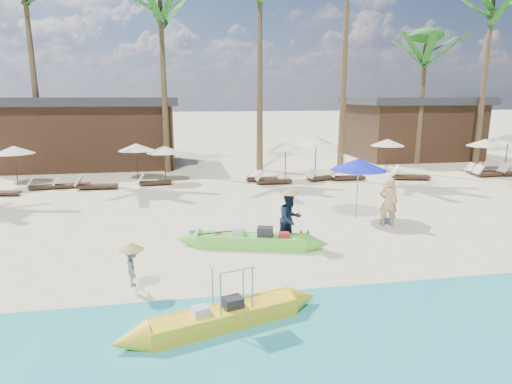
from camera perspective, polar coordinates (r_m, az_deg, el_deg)
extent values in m
plane|color=beige|center=(12.35, 2.72, -8.01)|extent=(240.00, 240.00, 0.00)
cube|color=tan|center=(8.05, 11.16, -20.27)|extent=(240.00, 4.50, 0.01)
cube|color=#63DC43|center=(12.62, -0.60, -6.62)|extent=(3.21, 1.50, 0.38)
cube|color=white|center=(12.62, -0.60, -6.54)|extent=(2.74, 1.20, 0.17)
cube|color=#262628|center=(12.50, 1.22, -5.48)|extent=(0.53, 0.46, 0.35)
cube|color=silver|center=(12.64, -2.37, -5.44)|extent=(0.42, 0.38, 0.28)
cube|color=red|center=(12.44, 3.72, -5.90)|extent=(0.36, 0.32, 0.22)
cylinder|color=red|center=(12.77, -5.03, -5.74)|extent=(0.22, 0.22, 0.09)
cylinder|color=#262628|center=(12.72, -6.22, -5.85)|extent=(0.20, 0.20, 0.08)
sphere|color=tan|center=(12.82, -7.49, -5.51)|extent=(0.18, 0.18, 0.18)
cylinder|color=yellow|center=(12.56, 6.02, -5.85)|extent=(0.14, 0.14, 0.18)
cylinder|color=yellow|center=(12.57, 6.94, -5.87)|extent=(0.14, 0.14, 0.18)
cube|color=yellow|center=(8.61, -4.30, -16.36)|extent=(3.01, 1.44, 0.35)
cube|color=white|center=(8.60, -4.31, -16.26)|extent=(2.56, 1.16, 0.16)
cube|color=#262628|center=(8.56, -3.14, -14.72)|extent=(0.44, 0.39, 0.28)
cube|color=silver|center=(8.36, -7.39, -15.66)|extent=(0.36, 0.34, 0.24)
cube|color=beige|center=(8.23, -3.21, -9.77)|extent=(0.86, 0.71, 0.03)
imported|color=tan|center=(15.14, 17.25, -1.30)|extent=(0.72, 0.58, 1.71)
imported|color=#131D35|center=(12.64, 4.55, -3.62)|extent=(0.98, 0.89, 1.64)
imported|color=gray|center=(10.05, -16.12, -9.56)|extent=(0.41, 0.63, 0.91)
cylinder|color=#99999E|center=(15.83, 13.35, 0.32)|extent=(0.05, 0.05, 2.14)
cone|color=#151FCC|center=(15.66, 13.52, 3.63)|extent=(2.05, 2.05, 0.42)
cylinder|color=#3C2518|center=(24.29, -29.36, 2.98)|extent=(0.05, 0.05, 1.93)
cone|color=beige|center=(24.19, -29.57, 4.91)|extent=(1.93, 1.93, 0.39)
cube|color=#3C2518|center=(22.30, -30.80, -0.07)|extent=(1.65, 0.80, 0.11)
cube|color=#3C2518|center=(22.82, -26.12, 0.67)|extent=(1.65, 0.81, 0.11)
cube|color=beige|center=(22.84, -27.92, 1.21)|extent=(0.45, 0.57, 0.46)
cylinder|color=#3C2518|center=(23.49, -15.57, 3.82)|extent=(0.05, 0.05, 1.90)
cone|color=beige|center=(23.39, -15.69, 5.79)|extent=(1.90, 1.90, 0.38)
cube|color=#3C2518|center=(22.66, -23.21, 0.87)|extent=(1.68, 0.77, 0.11)
cube|color=beige|center=(22.67, -25.07, 1.45)|extent=(0.44, 0.57, 0.47)
cube|color=#3C2518|center=(21.87, -20.38, 0.77)|extent=(1.85, 0.69, 0.13)
cube|color=beige|center=(22.02, -22.48, 1.53)|extent=(0.44, 0.61, 0.53)
cylinder|color=#3C2518|center=(22.56, -12.04, 3.58)|extent=(0.05, 0.05, 1.84)
cone|color=beige|center=(22.46, -12.14, 5.58)|extent=(1.84, 1.84, 0.37)
cube|color=#3C2518|center=(22.05, -13.27, 1.25)|extent=(1.59, 0.61, 0.11)
cube|color=beige|center=(22.00, -15.09, 1.86)|extent=(0.38, 0.53, 0.46)
cylinder|color=#3C2518|center=(23.04, 3.93, 4.13)|extent=(0.05, 0.05, 1.94)
cone|color=beige|center=(22.94, 3.96, 6.19)|extent=(1.94, 1.94, 0.39)
cube|color=#3C2518|center=(22.45, 0.80, 1.81)|extent=(1.65, 0.56, 0.12)
cube|color=beige|center=(22.28, -1.03, 2.48)|extent=(0.38, 0.54, 0.48)
cube|color=#3C2518|center=(21.75, 2.47, 1.47)|extent=(1.77, 0.62, 0.12)
cube|color=beige|center=(21.56, 0.45, 2.23)|extent=(0.41, 0.58, 0.51)
cylinder|color=#3C2518|center=(23.95, 7.96, 4.63)|extent=(0.05, 0.05, 2.16)
cone|color=beige|center=(23.84, 8.03, 6.83)|extent=(2.16, 2.16, 0.43)
cube|color=#3C2518|center=(22.94, 8.80, 1.88)|extent=(1.70, 1.05, 0.11)
cube|color=beige|center=(22.45, 7.39, 2.44)|extent=(0.52, 0.62, 0.47)
cube|color=#3C2518|center=(23.27, 12.21, 1.93)|extent=(1.76, 0.63, 0.12)
cube|color=beige|center=(22.97, 10.45, 2.64)|extent=(0.41, 0.58, 0.51)
cylinder|color=#3C2518|center=(25.80, 17.02, 4.51)|extent=(0.05, 0.05, 1.93)
cone|color=beige|center=(25.70, 17.14, 6.34)|extent=(1.93, 1.93, 0.39)
cube|color=#3C2518|center=(24.30, 19.96, 1.93)|extent=(2.00, 1.10, 0.13)
cube|color=beige|center=(24.04, 18.08, 2.77)|extent=(0.58, 0.71, 0.56)
cylinder|color=#3C2518|center=(27.14, 28.07, 4.02)|extent=(0.05, 0.05, 1.99)
cone|color=beige|center=(27.05, 28.26, 5.82)|extent=(1.99, 1.99, 0.40)
cube|color=#3C2518|center=(27.83, 27.81, 2.45)|extent=(1.64, 0.55, 0.12)
cube|color=beige|center=(27.35, 26.69, 3.02)|extent=(0.37, 0.53, 0.48)
cube|color=#3C2518|center=(27.06, 28.64, 2.12)|extent=(1.73, 0.67, 0.12)
cube|color=beige|center=(26.52, 27.51, 2.71)|extent=(0.42, 0.57, 0.50)
cylinder|color=#3C2518|center=(29.04, 30.42, 4.42)|extent=(0.05, 0.05, 2.17)
cone|color=beige|center=(28.95, 30.63, 6.24)|extent=(2.17, 2.17, 0.43)
cube|color=beige|center=(27.53, 30.13, 2.81)|extent=(0.42, 0.59, 0.53)
cone|color=brown|center=(27.51, -27.52, 13.51)|extent=(0.40, 0.40, 10.89)
cone|color=brown|center=(25.56, -12.19, 13.87)|extent=(0.40, 0.40, 10.08)
cone|color=brown|center=(25.75, 0.52, 15.45)|extent=(0.40, 0.40, 11.26)
cone|color=brown|center=(27.64, 11.74, 16.98)|extent=(0.40, 0.40, 13.16)
cone|color=brown|center=(30.06, 21.19, 11.17)|extent=(0.40, 0.40, 8.07)
ellipsoid|color=#1B6318|center=(30.29, 21.82, 18.81)|extent=(2.08, 2.08, 0.88)
cone|color=brown|center=(31.48, 28.16, 12.92)|extent=(0.40, 0.40, 10.64)
cube|color=#3C2518|center=(29.37, -20.86, 7.00)|extent=(10.00, 6.00, 3.80)
cube|color=#2D2D33|center=(29.27, -21.19, 11.18)|extent=(10.80, 6.60, 0.50)
cube|color=#3C2518|center=(33.30, 19.97, 7.63)|extent=(8.00, 6.00, 3.80)
cube|color=#2D2D33|center=(33.22, 20.26, 11.32)|extent=(8.80, 6.60, 0.50)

